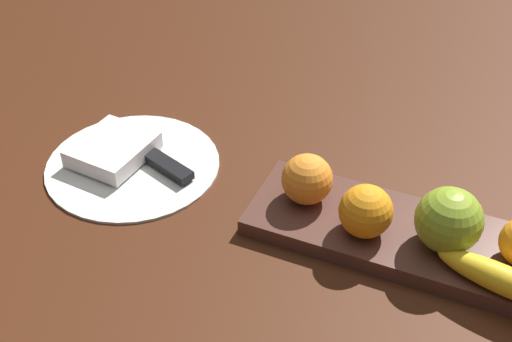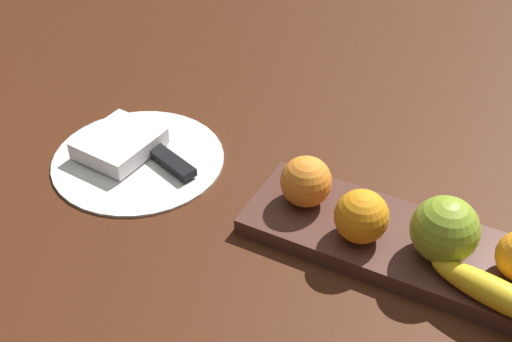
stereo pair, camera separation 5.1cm
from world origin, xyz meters
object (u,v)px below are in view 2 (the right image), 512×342
(folded_napkin, at_px, (119,143))
(orange_near_banana, at_px, (361,216))
(dinner_plate, at_px, (138,158))
(knife, at_px, (165,158))
(fruit_tray, at_px, (394,242))
(orange_center, at_px, (306,181))
(banana, at_px, (498,295))
(apple, at_px, (445,230))

(folded_napkin, bearing_deg, orange_near_banana, 176.60)
(dinner_plate, distance_m, knife, 0.04)
(fruit_tray, distance_m, folded_napkin, 0.43)
(folded_napkin, relative_size, knife, 0.63)
(fruit_tray, distance_m, dinner_plate, 0.40)
(orange_center, distance_m, dinner_plate, 0.27)
(orange_center, relative_size, folded_napkin, 0.61)
(banana, distance_m, knife, 0.50)
(dinner_plate, xyz_separation_m, knife, (-0.04, -0.01, 0.01))
(apple, bearing_deg, orange_near_banana, 9.43)
(orange_center, bearing_deg, apple, 175.86)
(apple, height_order, banana, apple)
(fruit_tray, relative_size, folded_napkin, 3.46)
(folded_napkin, height_order, knife, folded_napkin)
(fruit_tray, relative_size, knife, 2.19)
(dinner_plate, distance_m, folded_napkin, 0.04)
(folded_napkin, bearing_deg, knife, -171.81)
(orange_near_banana, bearing_deg, dinner_plate, -3.71)
(fruit_tray, xyz_separation_m, orange_near_banana, (0.04, 0.02, 0.05))
(orange_near_banana, relative_size, dinner_plate, 0.27)
(knife, bearing_deg, banana, -168.39)
(fruit_tray, relative_size, orange_near_banana, 5.70)
(apple, bearing_deg, banana, 148.25)
(apple, distance_m, orange_center, 0.19)
(orange_near_banana, height_order, knife, orange_near_banana)
(dinner_plate, bearing_deg, orange_near_banana, 176.29)
(banana, distance_m, dinner_plate, 0.54)
(fruit_tray, xyz_separation_m, knife, (0.36, -0.01, 0.00))
(fruit_tray, distance_m, knife, 0.36)
(apple, distance_m, folded_napkin, 0.49)
(apple, height_order, dinner_plate, apple)
(orange_near_banana, xyz_separation_m, folded_napkin, (0.39, -0.02, -0.04))
(banana, relative_size, knife, 0.93)
(fruit_tray, distance_m, orange_center, 0.14)
(apple, xyz_separation_m, orange_near_banana, (0.10, 0.02, -0.01))
(orange_center, bearing_deg, knife, -1.01)
(knife, bearing_deg, orange_center, -161.79)
(orange_near_banana, relative_size, folded_napkin, 0.61)
(banana, bearing_deg, fruit_tray, 169.33)
(orange_center, bearing_deg, fruit_tray, 177.08)
(dinner_plate, height_order, knife, knife)
(orange_near_banana, bearing_deg, fruit_tray, -150.27)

